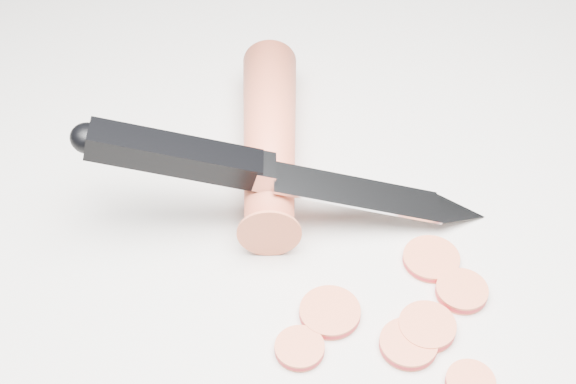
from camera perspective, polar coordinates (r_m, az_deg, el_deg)
ground at (r=0.55m, az=4.34°, el=-4.43°), size 2.40×2.40×0.00m
carrot at (r=0.60m, az=-1.32°, el=3.85°), size 0.14×0.18×0.04m
carrot_slice_0 at (r=0.51m, az=3.00°, el=-8.54°), size 0.04×0.04×0.01m
carrot_slice_1 at (r=0.51m, az=8.56°, el=-10.63°), size 0.04×0.04×0.01m
carrot_slice_2 at (r=0.55m, az=10.15°, el=-4.71°), size 0.04×0.04×0.01m
carrot_slice_3 at (r=0.50m, az=12.84°, el=-13.08°), size 0.03×0.03×0.01m
carrot_slice_4 at (r=0.54m, az=12.25°, el=-6.91°), size 0.03×0.03×0.01m
carrot_slice_5 at (r=0.50m, az=0.83°, el=-11.05°), size 0.03×0.03×0.01m
carrot_slice_6 at (r=0.51m, az=9.86°, el=-9.42°), size 0.04×0.04×0.01m
kitchen_knife at (r=0.54m, az=-0.00°, el=1.43°), size 0.25×0.19×0.09m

